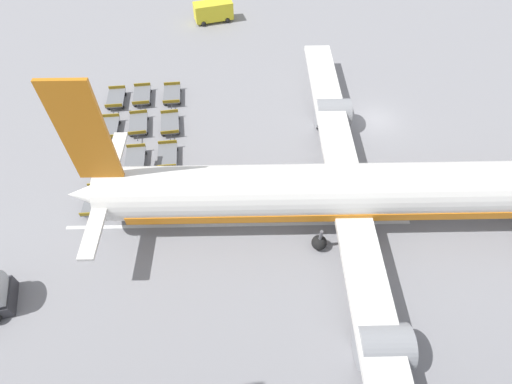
{
  "coord_description": "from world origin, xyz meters",
  "views": [
    {
      "loc": [
        28.01,
        -15.25,
        25.38
      ],
      "look_at": [
        9.64,
        -12.91,
        2.69
      ],
      "focal_mm": 28.0,
      "sensor_mm": 36.0,
      "label": 1
    }
  ],
  "objects_px": {
    "service_van": "(213,11)",
    "baggage_dolly_row_mid_a_col_c": "(135,160)",
    "baggage_dolly_row_mid_b_col_c": "(167,156)",
    "baggage_dolly_row_mid_a_col_a": "(142,96)",
    "baggage_dolly_row_near_col_d": "(95,201)",
    "baggage_dolly_row_mid_b_col_d": "(165,195)",
    "baggage_dolly_row_near_col_b": "(109,128)",
    "baggage_dolly_row_mid_b_col_b": "(170,124)",
    "baggage_dolly_row_near_col_c": "(104,161)",
    "baggage_dolly_row_near_col_a": "(116,98)",
    "baggage_dolly_row_mid_a_col_b": "(138,124)",
    "baggage_dolly_row_mid_b_col_a": "(172,95)",
    "baggage_dolly_row_mid_a_col_d": "(132,199)",
    "airplane": "(364,192)"
  },
  "relations": [
    {
      "from": "baggage_dolly_row_mid_a_col_d",
      "to": "baggage_dolly_row_mid_b_col_d",
      "type": "bearing_deg",
      "value": 91.72
    },
    {
      "from": "baggage_dolly_row_near_col_c",
      "to": "baggage_dolly_row_mid_b_col_d",
      "type": "relative_size",
      "value": 0.99
    },
    {
      "from": "baggage_dolly_row_near_col_a",
      "to": "baggage_dolly_row_mid_b_col_a",
      "type": "xyz_separation_m",
      "value": [
        0.08,
        5.55,
        0.0
      ]
    },
    {
      "from": "baggage_dolly_row_near_col_b",
      "to": "baggage_dolly_row_mid_b_col_b",
      "type": "height_order",
      "value": "same"
    },
    {
      "from": "baggage_dolly_row_mid_a_col_d",
      "to": "baggage_dolly_row_mid_b_col_b",
      "type": "xyz_separation_m",
      "value": [
        -8.66,
        2.93,
        0.0
      ]
    },
    {
      "from": "baggage_dolly_row_near_col_d",
      "to": "baggage_dolly_row_mid_b_col_d",
      "type": "relative_size",
      "value": 1.0
    },
    {
      "from": "baggage_dolly_row_near_col_b",
      "to": "baggage_dolly_row_mid_a_col_a",
      "type": "bearing_deg",
      "value": 148.48
    },
    {
      "from": "baggage_dolly_row_near_col_a",
      "to": "baggage_dolly_row_mid_a_col_a",
      "type": "distance_m",
      "value": 2.56
    },
    {
      "from": "baggage_dolly_row_mid_a_col_d",
      "to": "baggage_dolly_row_mid_b_col_a",
      "type": "distance_m",
      "value": 13.45
    },
    {
      "from": "baggage_dolly_row_near_col_c",
      "to": "airplane",
      "type": "bearing_deg",
      "value": 68.33
    },
    {
      "from": "service_van",
      "to": "baggage_dolly_row_near_col_d",
      "type": "height_order",
      "value": "service_van"
    },
    {
      "from": "baggage_dolly_row_near_col_d",
      "to": "service_van",
      "type": "bearing_deg",
      "value": 158.53
    },
    {
      "from": "airplane",
      "to": "baggage_dolly_row_mid_b_col_d",
      "type": "distance_m",
      "value": 15.43
    },
    {
      "from": "baggage_dolly_row_near_col_c",
      "to": "baggage_dolly_row_mid_a_col_a",
      "type": "xyz_separation_m",
      "value": [
        -8.74,
        2.75,
        0.0
      ]
    },
    {
      "from": "baggage_dolly_row_mid_a_col_d",
      "to": "baggage_dolly_row_near_col_c",
      "type": "bearing_deg",
      "value": -149.83
    },
    {
      "from": "baggage_dolly_row_near_col_a",
      "to": "baggage_dolly_row_mid_a_col_b",
      "type": "bearing_deg",
      "value": 30.25
    },
    {
      "from": "service_van",
      "to": "baggage_dolly_row_mid_a_col_a",
      "type": "distance_m",
      "value": 17.07
    },
    {
      "from": "baggage_dolly_row_mid_b_col_c",
      "to": "baggage_dolly_row_mid_a_col_d",
      "type": "bearing_deg",
      "value": -31.8
    },
    {
      "from": "baggage_dolly_row_mid_b_col_d",
      "to": "service_van",
      "type": "bearing_deg",
      "value": 168.81
    },
    {
      "from": "baggage_dolly_row_mid_a_col_d",
      "to": "baggage_dolly_row_mid_a_col_b",
      "type": "bearing_deg",
      "value": -179.94
    },
    {
      "from": "baggage_dolly_row_near_col_b",
      "to": "baggage_dolly_row_mid_b_col_c",
      "type": "xyz_separation_m",
      "value": [
        4.34,
        5.43,
        0.0
      ]
    },
    {
      "from": "service_van",
      "to": "baggage_dolly_row_mid_b_col_a",
      "type": "distance_m",
      "value": 16.07
    },
    {
      "from": "baggage_dolly_row_mid_b_col_c",
      "to": "baggage_dolly_row_mid_b_col_b",
      "type": "bearing_deg",
      "value": 177.5
    },
    {
      "from": "baggage_dolly_row_mid_b_col_d",
      "to": "baggage_dolly_row_near_col_c",
      "type": "bearing_deg",
      "value": -130.3
    },
    {
      "from": "service_van",
      "to": "baggage_dolly_row_mid_a_col_c",
      "type": "distance_m",
      "value": 25.35
    },
    {
      "from": "service_van",
      "to": "baggage_dolly_row_mid_a_col_b",
      "type": "distance_m",
      "value": 21.02
    },
    {
      "from": "baggage_dolly_row_mid_b_col_d",
      "to": "baggage_dolly_row_mid_b_col_b",
      "type": "bearing_deg",
      "value": 178.0
    },
    {
      "from": "service_van",
      "to": "baggage_dolly_row_mid_a_col_d",
      "type": "height_order",
      "value": "service_van"
    },
    {
      "from": "service_van",
      "to": "baggage_dolly_row_mid_a_col_b",
      "type": "relative_size",
      "value": 1.33
    },
    {
      "from": "baggage_dolly_row_mid_a_col_b",
      "to": "baggage_dolly_row_mid_b_col_c",
      "type": "xyz_separation_m",
      "value": [
        4.54,
        2.76,
        0.0
      ]
    },
    {
      "from": "service_van",
      "to": "baggage_dolly_row_mid_b_col_b",
      "type": "xyz_separation_m",
      "value": [
        19.64,
        -5.28,
        -0.76
      ]
    },
    {
      "from": "baggage_dolly_row_mid_a_col_c",
      "to": "baggage_dolly_row_mid_b_col_a",
      "type": "bearing_deg",
      "value": 160.5
    },
    {
      "from": "baggage_dolly_row_near_col_a",
      "to": "baggage_dolly_row_mid_b_col_a",
      "type": "relative_size",
      "value": 1.0
    },
    {
      "from": "baggage_dolly_row_near_col_d",
      "to": "baggage_dolly_row_mid_a_col_b",
      "type": "relative_size",
      "value": 1.01
    },
    {
      "from": "airplane",
      "to": "baggage_dolly_row_near_col_d",
      "type": "height_order",
      "value": "airplane"
    },
    {
      "from": "baggage_dolly_row_near_col_a",
      "to": "baggage_dolly_row_mid_b_col_b",
      "type": "xyz_separation_m",
      "value": [
        4.51,
        5.39,
        0.0
      ]
    },
    {
      "from": "baggage_dolly_row_mid_a_col_b",
      "to": "baggage_dolly_row_mid_b_col_b",
      "type": "relative_size",
      "value": 1.0
    },
    {
      "from": "baggage_dolly_row_mid_b_col_a",
      "to": "baggage_dolly_row_near_col_a",
      "type": "bearing_deg",
      "value": -90.78
    },
    {
      "from": "baggage_dolly_row_near_col_d",
      "to": "baggage_dolly_row_mid_b_col_d",
      "type": "bearing_deg",
      "value": 89.51
    },
    {
      "from": "baggage_dolly_row_near_col_b",
      "to": "baggage_dolly_row_mid_b_col_b",
      "type": "bearing_deg",
      "value": 88.82
    },
    {
      "from": "baggage_dolly_row_near_col_b",
      "to": "baggage_dolly_row_near_col_c",
      "type": "relative_size",
      "value": 1.0
    },
    {
      "from": "baggage_dolly_row_mid_a_col_b",
      "to": "baggage_dolly_row_near_col_b",
      "type": "bearing_deg",
      "value": -85.88
    },
    {
      "from": "baggage_dolly_row_near_col_d",
      "to": "baggage_dolly_row_mid_b_col_d",
      "type": "distance_m",
      "value": 5.5
    },
    {
      "from": "baggage_dolly_row_mid_b_col_b",
      "to": "baggage_dolly_row_near_col_a",
      "type": "bearing_deg",
      "value": -129.9
    },
    {
      "from": "baggage_dolly_row_mid_b_col_c",
      "to": "baggage_dolly_row_mid_a_col_a",
      "type": "bearing_deg",
      "value": -163.37
    },
    {
      "from": "baggage_dolly_row_mid_a_col_a",
      "to": "baggage_dolly_row_mid_b_col_b",
      "type": "relative_size",
      "value": 1.0
    },
    {
      "from": "baggage_dolly_row_near_col_d",
      "to": "baggage_dolly_row_mid_a_col_a",
      "type": "relative_size",
      "value": 1.01
    },
    {
      "from": "airplane",
      "to": "baggage_dolly_row_mid_b_col_c",
      "type": "xyz_separation_m",
      "value": [
        -7.87,
        -14.72,
        -2.38
      ]
    },
    {
      "from": "service_van",
      "to": "baggage_dolly_row_mid_b_col_a",
      "type": "xyz_separation_m",
      "value": [
        15.21,
        -5.12,
        -0.76
      ]
    },
    {
      "from": "baggage_dolly_row_mid_b_col_c",
      "to": "baggage_dolly_row_mid_b_col_d",
      "type": "xyz_separation_m",
      "value": [
        4.35,
        -0.12,
        0.0
      ]
    }
  ]
}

